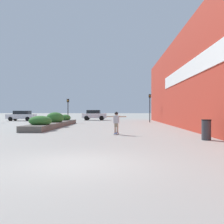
# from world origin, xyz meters

# --- Properties ---
(ground_plane) EXTENTS (300.00, 300.00, 0.00)m
(ground_plane) POSITION_xyz_m (0.00, 0.00, 0.00)
(ground_plane) COLOR #A3A099
(building_wall_right) EXTENTS (0.67, 38.98, 8.40)m
(building_wall_right) POSITION_xyz_m (6.78, 15.10, 4.20)
(building_wall_right) COLOR #B23323
(building_wall_right) RESTS_ON ground_plane
(planter_box) EXTENTS (1.81, 13.36, 1.37)m
(planter_box) POSITION_xyz_m (-4.93, 16.21, 0.43)
(planter_box) COLOR #605B54
(planter_box) RESTS_ON ground_plane
(skateboard) EXTENTS (0.32, 0.78, 0.10)m
(skateboard) POSITION_xyz_m (1.03, 8.85, 0.07)
(skateboard) COLOR navy
(skateboard) RESTS_ON ground_plane
(skateboarder) EXTENTS (1.26, 0.28, 1.35)m
(skateboarder) POSITION_xyz_m (1.03, 8.85, 0.92)
(skateboarder) COLOR tan
(skateboarder) RESTS_ON skateboard
(trash_bin) EXTENTS (0.50, 0.50, 1.06)m
(trash_bin) POSITION_xyz_m (5.71, 5.98, 0.53)
(trash_bin) COLOR #38383D
(trash_bin) RESTS_ON ground_plane
(car_leftmost) EXTENTS (4.15, 1.90, 1.52)m
(car_leftmost) POSITION_xyz_m (-13.69, 30.38, 0.79)
(car_leftmost) COLOR silver
(car_leftmost) RESTS_ON ground_plane
(car_center_left) EXTENTS (3.86, 2.03, 1.63)m
(car_center_left) POSITION_xyz_m (-2.88, 33.22, 0.86)
(car_center_left) COLOR silver
(car_center_left) RESTS_ON ground_plane
(traffic_light_left) EXTENTS (0.28, 0.30, 3.08)m
(traffic_light_left) POSITION_xyz_m (-5.58, 25.59, 2.13)
(traffic_light_left) COLOR black
(traffic_light_left) RESTS_ON ground_plane
(traffic_light_right) EXTENTS (0.28, 0.30, 3.67)m
(traffic_light_right) POSITION_xyz_m (5.15, 25.56, 2.49)
(traffic_light_right) COLOR black
(traffic_light_right) RESTS_ON ground_plane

